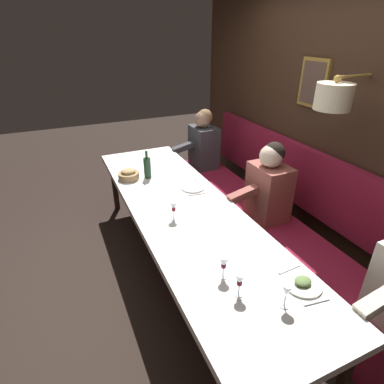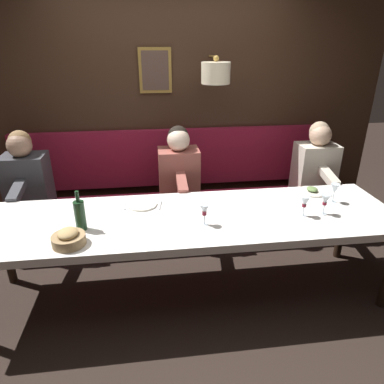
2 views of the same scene
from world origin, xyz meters
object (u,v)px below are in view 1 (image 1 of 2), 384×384
(dining_table, at_px, (185,215))
(wine_bottle, at_px, (147,168))
(diner_middle, at_px, (203,141))
(wine_glass_3, at_px, (240,280))
(wine_glass_1, at_px, (174,207))
(wine_glass_2, at_px, (224,263))
(diner_near, at_px, (269,184))
(wine_glass_0, at_px, (287,291))
(bread_bowl, at_px, (129,175))

(dining_table, relative_size, wine_bottle, 10.96)
(diner_middle, relative_size, wine_glass_3, 4.82)
(wine_bottle, bearing_deg, diner_middle, 34.02)
(wine_bottle, bearing_deg, wine_glass_3, -89.78)
(diner_middle, xyz_separation_m, wine_glass_3, (-0.98, -2.50, 0.04))
(wine_glass_1, distance_m, wine_glass_2, 0.78)
(dining_table, relative_size, diner_near, 4.16)
(dining_table, xyz_separation_m, wine_glass_3, (-0.10, -1.05, 0.17))
(wine_glass_1, bearing_deg, wine_glass_0, -77.88)
(wine_glass_1, bearing_deg, diner_middle, 56.42)
(diner_near, xyz_separation_m, wine_bottle, (-0.99, 0.79, 0.04))
(wine_glass_3, relative_size, bread_bowl, 0.75)
(wine_glass_1, distance_m, bread_bowl, 0.95)
(wine_glass_0, height_order, wine_glass_2, same)
(wine_glass_0, bearing_deg, wine_glass_1, 102.12)
(wine_glass_0, xyz_separation_m, wine_bottle, (-0.20, 2.02, -0.00))
(dining_table, bearing_deg, wine_glass_2, -97.04)
(wine_glass_2, bearing_deg, wine_bottle, 89.84)
(wine_glass_1, bearing_deg, dining_table, 35.07)
(wine_glass_0, distance_m, wine_glass_2, 0.41)
(diner_middle, distance_m, bread_bowl, 1.33)
(dining_table, relative_size, diner_middle, 4.16)
(diner_near, distance_m, bread_bowl, 1.45)
(diner_near, relative_size, wine_glass_0, 4.82)
(wine_glass_0, xyz_separation_m, wine_glass_2, (-0.21, 0.35, -0.00))
(dining_table, bearing_deg, diner_near, -0.76)
(wine_glass_0, distance_m, bread_bowl, 2.10)
(dining_table, height_order, bread_bowl, bread_bowl)
(diner_middle, relative_size, bread_bowl, 3.60)
(wine_glass_3, bearing_deg, diner_near, 46.77)
(wine_glass_2, relative_size, wine_bottle, 0.55)
(dining_table, distance_m, diner_middle, 1.70)
(dining_table, xyz_separation_m, wine_glass_2, (-0.11, -0.88, 0.17))
(dining_table, distance_m, wine_glass_1, 0.25)
(dining_table, height_order, wine_glass_3, wine_glass_3)
(diner_middle, distance_m, wine_bottle, 1.19)
(wine_glass_0, height_order, wine_glass_3, same)
(wine_glass_2, bearing_deg, diner_near, 41.32)
(dining_table, xyz_separation_m, wine_glass_1, (-0.15, -0.10, 0.17))
(diner_near, distance_m, wine_bottle, 1.27)
(diner_near, height_order, wine_glass_2, diner_near)
(diner_near, height_order, bread_bowl, diner_near)
(wine_glass_3, bearing_deg, diner_middle, 68.61)
(wine_glass_2, bearing_deg, wine_glass_0, -59.75)
(wine_glass_1, xyz_separation_m, wine_glass_3, (0.05, -0.95, 0.00))
(dining_table, distance_m, bread_bowl, 0.89)
(diner_near, bearing_deg, wine_glass_1, -174.94)
(diner_near, relative_size, wine_glass_1, 4.82)
(wine_bottle, xyz_separation_m, bread_bowl, (-0.19, 0.05, -0.07))
(dining_table, relative_size, wine_glass_0, 20.04)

